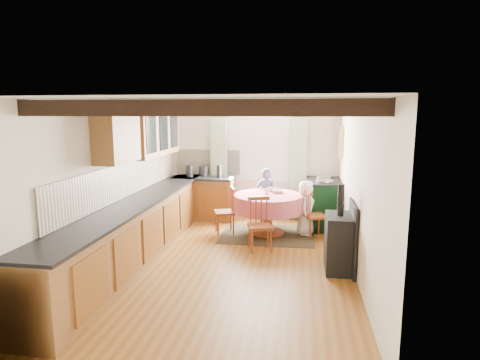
% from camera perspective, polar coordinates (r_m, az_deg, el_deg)
% --- Properties ---
extents(floor, '(3.60, 5.50, 0.00)m').
position_cam_1_polar(floor, '(6.24, -1.15, -11.70)').
color(floor, brown).
rests_on(floor, ground).
extents(ceiling, '(3.60, 5.50, 0.00)m').
position_cam_1_polar(ceiling, '(5.81, -1.23, 10.92)').
color(ceiling, white).
rests_on(ceiling, ground).
extents(wall_back, '(3.60, 0.00, 2.40)m').
position_cam_1_polar(wall_back, '(8.60, 2.00, 2.46)').
color(wall_back, silver).
rests_on(wall_back, ground).
extents(wall_front, '(3.60, 0.00, 2.40)m').
position_cam_1_polar(wall_front, '(3.32, -9.58, -9.25)').
color(wall_front, silver).
rests_on(wall_front, ground).
extents(wall_left, '(0.00, 5.50, 2.40)m').
position_cam_1_polar(wall_left, '(6.47, -17.10, -0.32)').
color(wall_left, silver).
rests_on(wall_left, ground).
extents(wall_right, '(0.00, 5.50, 2.40)m').
position_cam_1_polar(wall_right, '(5.87, 16.38, -1.25)').
color(wall_right, silver).
rests_on(wall_right, ground).
extents(beam_a, '(3.60, 0.16, 0.16)m').
position_cam_1_polar(beam_a, '(3.86, -6.50, 10.21)').
color(beam_a, black).
rests_on(beam_a, ceiling).
extents(beam_b, '(3.60, 0.16, 0.16)m').
position_cam_1_polar(beam_b, '(4.83, -3.33, 10.11)').
color(beam_b, black).
rests_on(beam_b, ceiling).
extents(beam_c, '(3.60, 0.16, 0.16)m').
position_cam_1_polar(beam_c, '(5.81, -1.23, 10.03)').
color(beam_c, black).
rests_on(beam_c, ceiling).
extents(beam_d, '(3.60, 0.16, 0.16)m').
position_cam_1_polar(beam_d, '(6.80, 0.26, 9.96)').
color(beam_d, black).
rests_on(beam_d, ceiling).
extents(beam_e, '(3.60, 0.16, 0.16)m').
position_cam_1_polar(beam_e, '(7.79, 1.38, 9.91)').
color(beam_e, black).
rests_on(beam_e, ceiling).
extents(splash_left, '(0.02, 4.50, 0.55)m').
position_cam_1_polar(splash_left, '(6.72, -15.84, 0.11)').
color(splash_left, beige).
rests_on(splash_left, wall_left).
extents(splash_back, '(1.40, 0.02, 0.55)m').
position_cam_1_polar(splash_back, '(8.75, -4.54, 2.56)').
color(splash_back, beige).
rests_on(splash_back, wall_back).
extents(base_cabinet_left, '(0.60, 5.30, 0.88)m').
position_cam_1_polar(base_cabinet_left, '(6.51, -14.38, -7.00)').
color(base_cabinet_left, brown).
rests_on(base_cabinet_left, floor).
extents(base_cabinet_back, '(1.30, 0.60, 0.88)m').
position_cam_1_polar(base_cabinet_back, '(8.62, -5.22, -2.68)').
color(base_cabinet_back, brown).
rests_on(base_cabinet_back, floor).
extents(worktop_left, '(0.64, 5.30, 0.04)m').
position_cam_1_polar(worktop_left, '(6.39, -14.38, -3.05)').
color(worktop_left, black).
rests_on(worktop_left, base_cabinet_left).
extents(worktop_back, '(1.30, 0.64, 0.04)m').
position_cam_1_polar(worktop_back, '(8.52, -5.30, 0.32)').
color(worktop_back, black).
rests_on(worktop_back, base_cabinet_back).
extents(wall_cabinet_glass, '(0.34, 1.80, 0.90)m').
position_cam_1_polar(wall_cabinet_glass, '(7.42, -12.15, 6.94)').
color(wall_cabinet_glass, brown).
rests_on(wall_cabinet_glass, wall_left).
extents(wall_cabinet_solid, '(0.34, 0.90, 0.70)m').
position_cam_1_polar(wall_cabinet_solid, '(6.04, -17.21, 5.70)').
color(wall_cabinet_solid, brown).
rests_on(wall_cabinet_solid, wall_left).
extents(window_frame, '(1.34, 0.03, 1.54)m').
position_cam_1_polar(window_frame, '(8.53, 2.67, 5.10)').
color(window_frame, white).
rests_on(window_frame, wall_back).
extents(window_pane, '(1.20, 0.01, 1.40)m').
position_cam_1_polar(window_pane, '(8.54, 2.67, 5.10)').
color(window_pane, white).
rests_on(window_pane, wall_back).
extents(curtain_left, '(0.35, 0.10, 2.10)m').
position_cam_1_polar(curtain_left, '(8.64, -3.04, 1.81)').
color(curtain_left, '#A8B194').
rests_on(curtain_left, wall_back).
extents(curtain_right, '(0.35, 0.10, 2.10)m').
position_cam_1_polar(curtain_right, '(8.45, 8.32, 1.56)').
color(curtain_right, '#A8B194').
rests_on(curtain_right, wall_back).
extents(curtain_rod, '(2.00, 0.03, 0.03)m').
position_cam_1_polar(curtain_rod, '(8.42, 2.64, 9.13)').
color(curtain_rod, black).
rests_on(curtain_rod, wall_back).
extents(wall_picture, '(0.04, 0.50, 0.60)m').
position_cam_1_polar(wall_picture, '(8.08, 14.24, 5.28)').
color(wall_picture, gold).
rests_on(wall_picture, wall_right).
extents(wall_plate, '(0.30, 0.02, 0.30)m').
position_cam_1_polar(wall_plate, '(8.46, 9.10, 5.63)').
color(wall_plate, silver).
rests_on(wall_plate, wall_back).
extents(rug, '(1.72, 1.34, 0.01)m').
position_cam_1_polar(rug, '(7.58, 3.98, -7.77)').
color(rug, '#2F2716').
rests_on(rug, floor).
extents(dining_table, '(1.28, 1.28, 0.77)m').
position_cam_1_polar(dining_table, '(7.48, 4.02, -5.00)').
color(dining_table, '#B33B53').
rests_on(dining_table, floor).
extents(chair_near, '(0.48, 0.49, 0.89)m').
position_cam_1_polar(chair_near, '(6.62, 2.90, -6.36)').
color(chair_near, brown).
rests_on(chair_near, floor).
extents(chair_left, '(0.50, 0.49, 0.89)m').
position_cam_1_polar(chair_left, '(7.54, -2.23, -4.39)').
color(chair_left, brown).
rests_on(chair_left, floor).
extents(chair_right, '(0.50, 0.49, 0.89)m').
position_cam_1_polar(chair_right, '(7.42, 10.67, -4.79)').
color(chair_right, brown).
rests_on(chair_right, floor).
extents(aga_range, '(0.68, 1.05, 0.97)m').
position_cam_1_polar(aga_range, '(8.15, 11.84, -3.24)').
color(aga_range, black).
rests_on(aga_range, floor).
extents(cast_iron_stove, '(0.38, 0.64, 1.27)m').
position_cam_1_polar(cast_iron_stove, '(5.93, 14.06, -6.63)').
color(cast_iron_stove, black).
rests_on(cast_iron_stove, floor).
extents(child_far, '(0.48, 0.36, 1.18)m').
position_cam_1_polar(child_far, '(8.07, 3.78, -2.42)').
color(child_far, '#444864').
rests_on(child_far, floor).
extents(child_right, '(0.40, 0.55, 1.03)m').
position_cam_1_polar(child_right, '(7.55, 9.36, -3.95)').
color(child_right, white).
rests_on(child_right, floor).
extents(bowl_a, '(0.27, 0.27, 0.06)m').
position_cam_1_polar(bowl_a, '(7.57, 5.49, -1.63)').
color(bowl_a, silver).
rests_on(bowl_a, dining_table).
extents(bowl_b, '(0.29, 0.29, 0.07)m').
position_cam_1_polar(bowl_b, '(7.73, 4.58, -1.35)').
color(bowl_b, silver).
rests_on(bowl_b, dining_table).
extents(cup, '(0.12, 0.12, 0.10)m').
position_cam_1_polar(cup, '(7.43, 3.87, -1.64)').
color(cup, silver).
rests_on(cup, dining_table).
extents(canister_tall, '(0.15, 0.15, 0.25)m').
position_cam_1_polar(canister_tall, '(8.53, -7.23, 1.29)').
color(canister_tall, '#262628').
rests_on(canister_tall, worktop_back).
extents(canister_wide, '(0.19, 0.19, 0.21)m').
position_cam_1_polar(canister_wide, '(8.60, -5.28, 1.25)').
color(canister_wide, '#262628').
rests_on(canister_wide, worktop_back).
extents(canister_slim, '(0.10, 0.10, 0.27)m').
position_cam_1_polar(canister_slim, '(8.36, -3.03, 1.24)').
color(canister_slim, '#262628').
rests_on(canister_slim, worktop_back).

